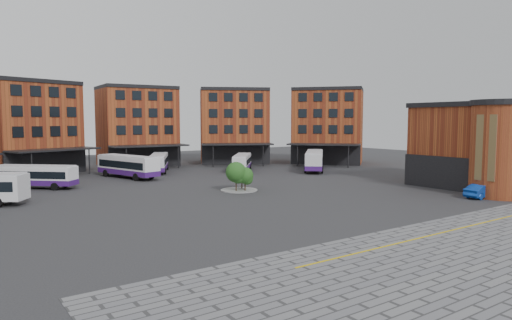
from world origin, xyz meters
TOP-DOWN VIEW (x-y plane):
  - ground at (0.00, 0.00)m, footprint 160.00×160.00m
  - yellow_line at (2.00, -14.00)m, footprint 26.00×0.15m
  - main_building at (-4.77, 38.25)m, footprint 94.14×42.48m
  - east_building at (28.70, -3.06)m, footprint 17.40×15.40m
  - tree_island at (1.88, 11.54)m, footprint 4.40×4.40m
  - bus_b at (-17.69, 27.82)m, footprint 9.11×8.65m
  - bus_c at (-4.76, 31.39)m, footprint 5.71×11.91m
  - bus_d at (1.96, 35.91)m, footprint 6.88×10.35m
  - bus_e at (13.70, 29.17)m, footprint 7.90×9.05m
  - bus_f at (23.85, 22.77)m, footprint 10.00×10.30m
  - blue_car at (20.77, -7.43)m, footprint 4.64×1.75m

SIDE VIEW (x-z plane):
  - ground at x=0.00m, z-range 0.00..0.00m
  - yellow_line at x=2.00m, z-range 0.02..0.04m
  - blue_car at x=20.77m, z-range 0.00..1.51m
  - bus_e at x=13.70m, z-range 0.12..2.88m
  - bus_b at x=-17.69m, z-range 0.12..3.00m
  - bus_d at x=1.96m, z-range 0.12..3.05m
  - bus_c at x=-4.76m, z-range 0.14..3.41m
  - bus_f at x=23.85m, z-range 0.14..3.43m
  - tree_island at x=1.88m, z-range 0.09..3.63m
  - east_building at x=28.70m, z-range -0.01..10.59m
  - main_building at x=-4.77m, z-range -0.07..14.53m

